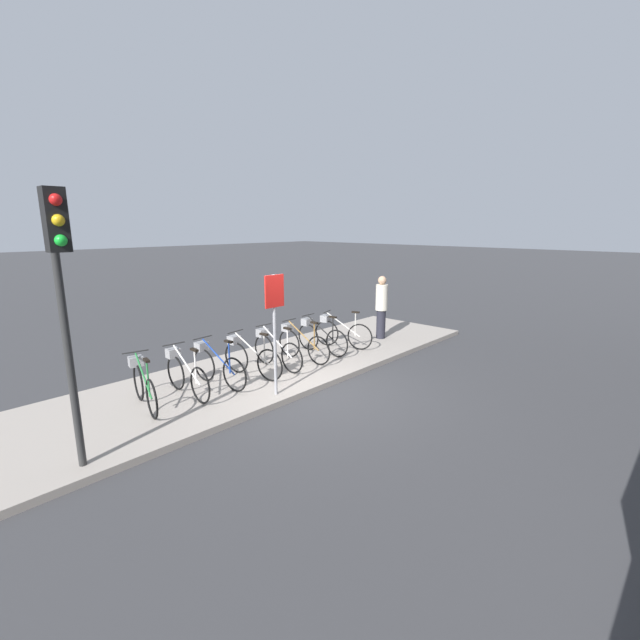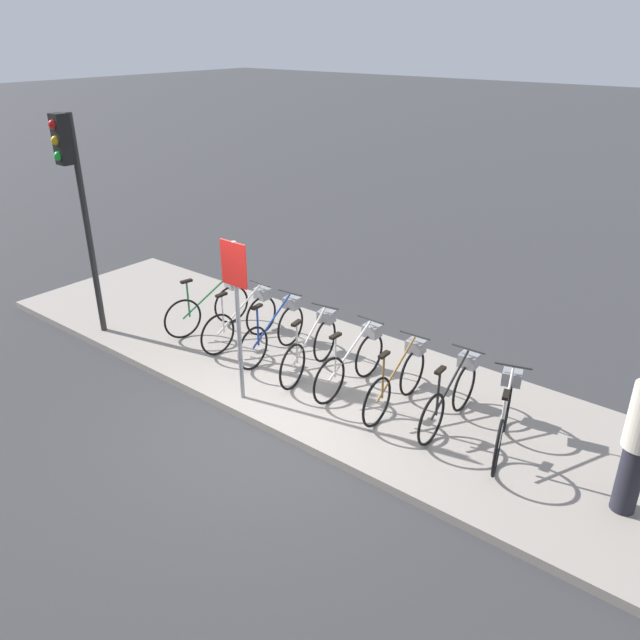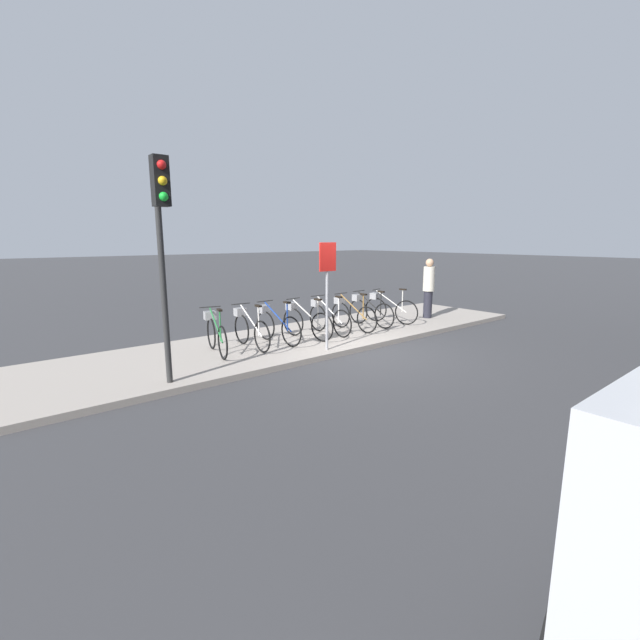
# 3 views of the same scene
# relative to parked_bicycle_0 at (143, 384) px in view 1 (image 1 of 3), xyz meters

# --- Properties ---
(ground_plane) EXTENTS (120.00, 120.00, 0.00)m
(ground_plane) POSITION_rel_parked_bicycle_0_xyz_m (2.70, -1.58, -0.56)
(ground_plane) COLOR #38383A
(sidewalk) EXTENTS (13.07, 3.23, 0.12)m
(sidewalk) POSITION_rel_parked_bicycle_0_xyz_m (2.70, 0.03, -0.50)
(sidewalk) COLOR #9E9389
(sidewalk) RESTS_ON ground_plane
(parked_bicycle_0) EXTENTS (0.52, 1.62, 1.01)m
(parked_bicycle_0) POSITION_rel_parked_bicycle_0_xyz_m (0.00, 0.00, 0.00)
(parked_bicycle_0) COLOR black
(parked_bicycle_0) RESTS_ON sidewalk
(parked_bicycle_1) EXTENTS (0.46, 1.65, 1.01)m
(parked_bicycle_1) POSITION_rel_parked_bicycle_0_xyz_m (0.80, -0.03, 0.00)
(parked_bicycle_1) COLOR black
(parked_bicycle_1) RESTS_ON sidewalk
(parked_bicycle_2) EXTENTS (0.46, 1.65, 1.01)m
(parked_bicycle_2) POSITION_rel_parked_bicycle_0_xyz_m (1.50, -0.02, 0.00)
(parked_bicycle_2) COLOR black
(parked_bicycle_2) RESTS_ON sidewalk
(parked_bicycle_3) EXTENTS (0.46, 1.64, 1.01)m
(parked_bicycle_3) POSITION_rel_parked_bicycle_0_xyz_m (2.30, -0.08, 0.00)
(parked_bicycle_3) COLOR black
(parked_bicycle_3) RESTS_ON sidewalk
(parked_bicycle_4) EXTENTS (0.46, 1.65, 1.01)m
(parked_bicycle_4) POSITION_rel_parked_bicycle_0_xyz_m (3.05, -0.06, 0.00)
(parked_bicycle_4) COLOR black
(parked_bicycle_4) RESTS_ON sidewalk
(parked_bicycle_5) EXTENTS (0.46, 1.65, 1.01)m
(parked_bicycle_5) POSITION_rel_parked_bicycle_0_xyz_m (3.84, -0.10, 0.00)
(parked_bicycle_5) COLOR black
(parked_bicycle_5) RESTS_ON sidewalk
(parked_bicycle_6) EXTENTS (0.46, 1.65, 1.01)m
(parked_bicycle_6) POSITION_rel_parked_bicycle_0_xyz_m (4.59, -0.01, 0.00)
(parked_bicycle_6) COLOR black
(parked_bicycle_6) RESTS_ON sidewalk
(parked_bicycle_7) EXTENTS (0.61, 1.59, 1.01)m
(parked_bicycle_7) POSITION_rel_parked_bicycle_0_xyz_m (5.34, -0.06, 0.00)
(parked_bicycle_7) COLOR black
(parked_bicycle_7) RESTS_ON sidewalk
(pedestrian) EXTENTS (0.34, 0.34, 1.80)m
(pedestrian) POSITION_rel_parked_bicycle_0_xyz_m (6.86, -0.32, 0.51)
(pedestrian) COLOR #23232D
(pedestrian) RESTS_ON sidewalk
(traffic_light) EXTENTS (0.24, 0.40, 3.63)m
(traffic_light) POSITION_rel_parked_bicycle_0_xyz_m (-1.45, -1.34, 2.16)
(traffic_light) COLOR #2D2D2D
(traffic_light) RESTS_ON sidewalk
(sign_post) EXTENTS (0.44, 0.07, 2.31)m
(sign_post) POSITION_rel_parked_bicycle_0_xyz_m (2.00, -1.29, 1.13)
(sign_post) COLOR #99999E
(sign_post) RESTS_ON sidewalk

